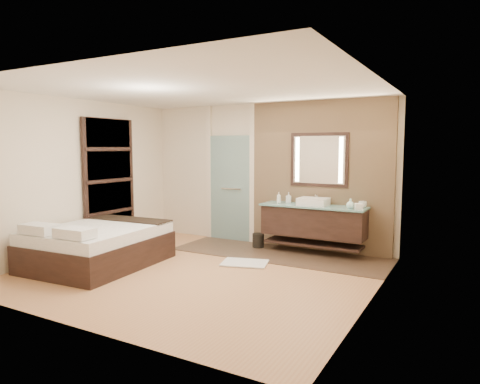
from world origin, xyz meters
The scene contains 15 objects.
floor centered at (0.00, 0.00, 0.00)m, with size 5.00×5.00×0.00m, color #AE7449.
tile_strip centered at (0.60, 1.60, 0.01)m, with size 3.80×1.30×0.01m, color #3E2D22.
stone_wall centered at (1.10, 2.21, 1.35)m, with size 2.60×0.08×2.70m, color tan.
vanity centered at (1.10, 1.92, 0.58)m, with size 1.85×0.55×0.88m.
mirror_unit centered at (1.10, 2.16, 1.65)m, with size 1.06×0.04×0.96m.
frosted_door centered at (-0.75, 2.20, 1.14)m, with size 1.10×0.12×2.70m.
shoji_partition centered at (-2.43, 0.60, 1.21)m, with size 0.06×1.20×2.40m.
bed centered at (-1.65, -0.44, 0.32)m, with size 1.72×2.09×0.76m.
bath_mat centered at (0.36, 0.75, 0.02)m, with size 0.72×0.50×0.02m, color silver.
waste_bin centered at (0.06, 1.85, 0.13)m, with size 0.22×0.22×0.27m, color black.
tissue_box centered at (1.92, 1.76, 0.92)m, with size 0.12×0.12×0.10m, color silver.
soap_bottle_a centered at (0.45, 1.89, 0.96)m, with size 0.08×0.08×0.20m, color white.
soap_bottle_b centered at (0.58, 2.02, 0.96)m, with size 0.08×0.09×0.19m, color #B2B2B2.
soap_bottle_c centered at (1.77, 1.81, 0.95)m, with size 0.13×0.13×0.17m, color #C3F5F0.
cup centered at (1.92, 2.02, 0.92)m, with size 0.14×0.14×0.11m, color silver.
Camera 1 is at (3.56, -5.17, 1.87)m, focal length 32.00 mm.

